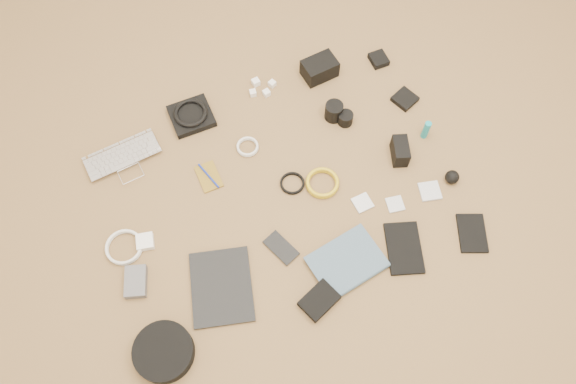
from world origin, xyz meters
name	(u,v)px	position (x,y,z in m)	size (l,w,h in m)	color
laptop	(126,164)	(-0.51, 0.35, 0.01)	(0.29, 0.20, 0.02)	silver
headphone_pouch	(191,116)	(-0.20, 0.46, 0.01)	(0.16, 0.15, 0.03)	black
headphones	(191,113)	(-0.20, 0.46, 0.04)	(0.14, 0.14, 0.02)	black
charger_a	(256,82)	(0.10, 0.52, 0.01)	(0.03, 0.03, 0.03)	white
charger_b	(272,84)	(0.16, 0.49, 0.01)	(0.03, 0.03, 0.02)	white
charger_c	(266,93)	(0.12, 0.45, 0.01)	(0.03, 0.03, 0.02)	white
charger_d	(253,93)	(0.07, 0.47, 0.01)	(0.03, 0.03, 0.02)	white
dslr_camera	(320,68)	(0.36, 0.46, 0.04)	(0.14, 0.10, 0.08)	black
lens_pouch	(379,59)	(0.63, 0.43, 0.01)	(0.07, 0.08, 0.03)	black
notebook_olive	(209,177)	(-0.23, 0.18, 0.00)	(0.08, 0.12, 0.01)	olive
pen_blue	(209,176)	(-0.23, 0.18, 0.01)	(0.01, 0.01, 0.13)	#13279B
cable_white_a	(248,147)	(-0.04, 0.24, 0.01)	(0.09, 0.09, 0.01)	white
lens_a	(334,111)	(0.33, 0.25, 0.04)	(0.07, 0.07, 0.08)	black
lens_b	(345,118)	(0.36, 0.20, 0.03)	(0.06, 0.06, 0.05)	black
card_reader	(405,99)	(0.64, 0.20, 0.01)	(0.09, 0.09, 0.02)	black
power_brick	(145,242)	(-0.53, 0.01, 0.01)	(0.06, 0.06, 0.03)	white
cable_white_b	(124,248)	(-0.61, 0.02, 0.01)	(0.14, 0.14, 0.01)	white
cable_black	(292,184)	(0.06, 0.03, 0.00)	(0.09, 0.09, 0.01)	black
cable_yellow	(322,184)	(0.16, -0.02, 0.01)	(0.13, 0.13, 0.01)	gold
flash	(400,151)	(0.49, -0.02, 0.04)	(0.06, 0.11, 0.08)	black
lens_cleaner	(426,130)	(0.63, 0.02, 0.05)	(0.03, 0.03, 0.09)	teal
battery_charger	(136,282)	(-0.60, -0.12, 0.02)	(0.07, 0.11, 0.03)	#545559
tablet	(222,287)	(-0.33, -0.25, 0.01)	(0.21, 0.27, 0.01)	black
phone	(281,248)	(-0.08, -0.20, 0.00)	(0.07, 0.13, 0.01)	black
filter_case_left	(362,203)	(0.27, -0.15, 0.00)	(0.07, 0.07, 0.01)	silver
filter_case_mid	(395,204)	(0.38, -0.20, 0.00)	(0.06, 0.06, 0.01)	silver
filter_case_right	(430,191)	(0.53, -0.21, 0.01)	(0.08, 0.08, 0.01)	silver
air_blower	(452,177)	(0.62, -0.19, 0.03)	(0.05, 0.05, 0.05)	black
headphone_case	(164,352)	(-0.58, -0.39, 0.03)	(0.20, 0.20, 0.06)	black
drive_case	(319,300)	(-0.04, -0.43, 0.02)	(0.13, 0.09, 0.03)	black
paperback	(362,284)	(0.13, -0.43, 0.01)	(0.19, 0.25, 0.02)	#425A70
notebook_black_a	(404,248)	(0.33, -0.37, 0.01)	(0.12, 0.20, 0.01)	black
notebook_black_b	(472,233)	(0.59, -0.42, 0.01)	(0.10, 0.15, 0.01)	black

